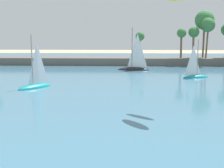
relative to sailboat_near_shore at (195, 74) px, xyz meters
name	(u,v)px	position (x,y,z in m)	size (l,w,h in m)	color
sea	(123,70)	(-12.59, 10.42, -0.67)	(220.00, 101.28, 0.06)	teal
palm_headland	(117,47)	(-14.23, 20.98, 3.56)	(89.69, 6.34, 13.69)	#605B54
sailboat_near_shore	(195,74)	(0.00, 0.00, 0.00)	(5.13, 2.92, 7.13)	teal
sailboat_mid_bay	(35,83)	(-25.19, -10.85, 0.09)	(4.72, 5.48, 8.12)	teal
sailboat_toward_headland	(134,66)	(-10.34, 10.26, 0.21)	(6.63, 2.41, 9.44)	black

